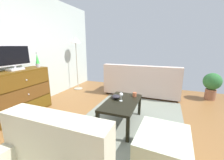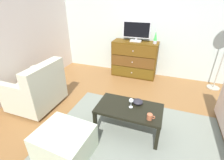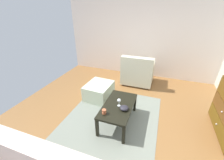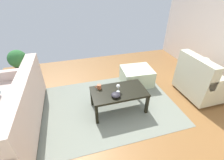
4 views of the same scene
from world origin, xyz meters
name	(u,v)px [view 1 (image 1 of 4)]	position (x,y,z in m)	size (l,w,h in m)	color
ground_plane	(118,126)	(0.00, 0.00, -0.03)	(5.53, 5.13, 0.05)	brown
wall_accent_rear	(18,50)	(0.00, 2.33, 1.33)	(5.53, 0.12, 2.67)	#B9C4BB
area_rug	(131,121)	(0.20, -0.20, 0.00)	(2.60, 1.90, 0.01)	slate
dresser	(20,93)	(-0.32, 2.02, 0.47)	(1.16, 0.49, 0.94)	#56370D
tv	(14,57)	(-0.32, 2.04, 1.20)	(0.69, 0.18, 0.49)	silver
lava_lamp	(37,61)	(0.16, 1.97, 1.09)	(0.09, 0.09, 0.33)	#B7B7BC
coffee_table	(122,104)	(0.07, -0.05, 0.39)	(1.00, 0.56, 0.44)	black
wine_glass	(121,95)	(0.09, -0.03, 0.55)	(0.07, 0.07, 0.16)	silver
mug	(135,94)	(0.40, -0.21, 0.48)	(0.11, 0.08, 0.09)	#AA5838
bowl_decorative	(116,97)	(0.17, 0.10, 0.47)	(0.16, 0.16, 0.07)	#242229
couch_large	(141,83)	(1.84, -0.11, 0.34)	(0.85, 2.10, 0.89)	#332319
ottoman	(162,148)	(-0.63, -0.79, 0.20)	(0.70, 0.60, 0.40)	beige
standing_lamp	(76,45)	(1.65, 1.97, 1.43)	(0.32, 0.32, 1.67)	#A59E8C
potted_plant	(212,84)	(2.11, -1.92, 0.43)	(0.44, 0.44, 0.72)	brown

